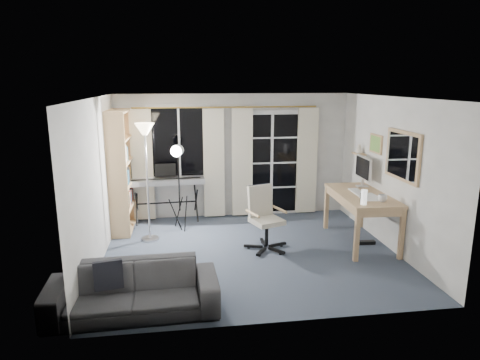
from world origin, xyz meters
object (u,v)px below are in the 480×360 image
studio_light (178,161)px  mug (383,197)px  desk (362,200)px  torchiere_lamp (146,147)px  keyboard_piano (166,182)px  bookshelf (118,175)px  office_chair (263,212)px  sofa (132,282)px  monitor (363,169)px

studio_light → mug: 3.45m
desk → torchiere_lamp: bearing=171.9°
keyboard_piano → mug: 3.86m
bookshelf → desk: (4.01, -1.21, -0.28)m
torchiere_lamp → office_chair: bearing=-18.4°
torchiere_lamp → sofa: bearing=-91.0°
torchiere_lamp → monitor: (3.67, -0.17, -0.43)m
monitor → desk: bearing=-111.4°
monitor → studio_light: bearing=171.8°
studio_light → mug: bearing=-10.2°
keyboard_piano → desk: (3.20, -1.50, -0.05)m
torchiere_lamp → sofa: (-0.04, -2.36, -1.21)m
keyboard_piano → desk: size_ratio=0.91×
desk → sofa: size_ratio=0.82×
bookshelf → sofa: size_ratio=1.10×
studio_light → office_chair: bearing=-21.1°
office_chair → mug: bearing=-36.3°
bookshelf → keyboard_piano: size_ratio=1.48×
bookshelf → mug: size_ratio=15.61×
bookshelf → monitor: (4.20, -0.76, 0.14)m
sofa → monitor: bearing=29.0°
mug → sofa: bearing=-161.0°
bookshelf → monitor: bearing=-9.3°
office_chair → mug: 1.84m
keyboard_piano → studio_light: studio_light is taller
monitor → sofa: monitor is taller
monitor → bookshelf: bearing=171.9°
bookshelf → studio_light: bookshelf is taller
torchiere_lamp → studio_light: (0.50, 0.40, -0.31)m
keyboard_piano → office_chair: (1.55, -1.49, -0.19)m
studio_light → monitor: 3.22m
studio_light → monitor: bearing=6.0°
desk → bookshelf: bearing=165.3°
keyboard_piano → sofa: 3.29m
torchiere_lamp → keyboard_piano: size_ratio=1.36×
bookshelf → mug: bookshelf is taller
studio_light → mug: (3.07, -1.53, -0.37)m
mug → sofa: 3.86m
keyboard_piano → office_chair: bearing=-46.5°
bookshelf → studio_light: 1.09m
bookshelf → torchiere_lamp: 0.97m
studio_light → torchiere_lamp: bearing=-125.2°
bookshelf → torchiere_lamp: size_ratio=1.09×
torchiere_lamp → studio_light: size_ratio=1.24×
monitor → sofa: 4.38m
monitor → mug: monitor is taller
bookshelf → sofa: (0.49, -2.95, -0.64)m
torchiere_lamp → desk: (3.47, -0.62, -0.85)m
studio_light → desk: bearing=-2.8°
studio_light → desk: 3.19m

